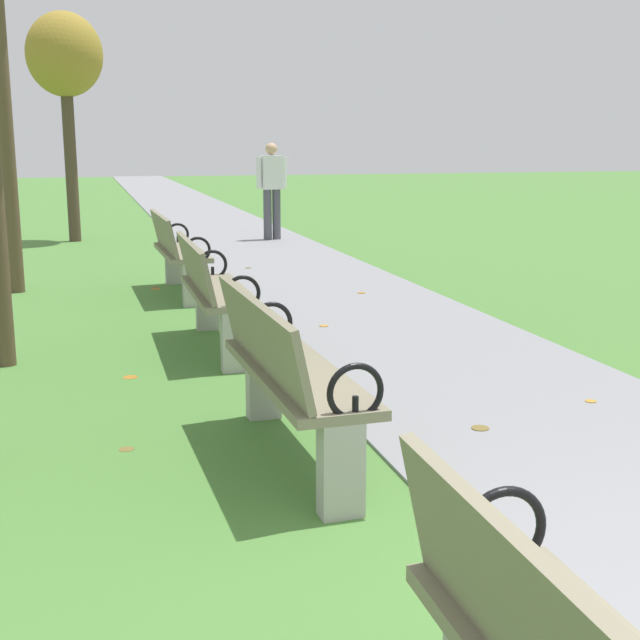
{
  "coord_description": "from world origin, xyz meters",
  "views": [
    {
      "loc": [
        -1.5,
        -1.39,
        1.69
      ],
      "look_at": [
        -0.05,
        3.79,
        0.55
      ],
      "focal_mm": 47.88,
      "sensor_mm": 36.0,
      "label": 1
    }
  ],
  "objects_px": {
    "park_bench_3": "(212,291)",
    "park_bench_4": "(177,251)",
    "tree_5": "(65,60)",
    "pedestrian_walking": "(272,186)",
    "park_bench_2": "(286,373)"
  },
  "relations": [
    {
      "from": "park_bench_3",
      "to": "park_bench_4",
      "type": "height_order",
      "value": "same"
    },
    {
      "from": "tree_5",
      "to": "park_bench_4",
      "type": "bearing_deg",
      "value": -78.8
    },
    {
      "from": "tree_5",
      "to": "pedestrian_walking",
      "type": "height_order",
      "value": "tree_5"
    },
    {
      "from": "park_bench_3",
      "to": "tree_5",
      "type": "height_order",
      "value": "tree_5"
    },
    {
      "from": "park_bench_2",
      "to": "park_bench_4",
      "type": "relative_size",
      "value": 1.0
    },
    {
      "from": "park_bench_2",
      "to": "pedestrian_walking",
      "type": "relative_size",
      "value": 1.0
    },
    {
      "from": "park_bench_4",
      "to": "pedestrian_walking",
      "type": "relative_size",
      "value": 0.99
    },
    {
      "from": "park_bench_2",
      "to": "park_bench_3",
      "type": "xyz_separation_m",
      "value": [
        -0.0,
        2.6,
        0.0
      ]
    },
    {
      "from": "park_bench_3",
      "to": "park_bench_2",
      "type": "bearing_deg",
      "value": -90.0
    },
    {
      "from": "park_bench_3",
      "to": "pedestrian_walking",
      "type": "bearing_deg",
      "value": 73.97
    },
    {
      "from": "park_bench_2",
      "to": "pedestrian_walking",
      "type": "xyz_separation_m",
      "value": [
        2.14,
        10.05,
        0.44
      ]
    },
    {
      "from": "park_bench_2",
      "to": "park_bench_4",
      "type": "xyz_separation_m",
      "value": [
        -0.0,
        5.21,
        0.0
      ]
    },
    {
      "from": "park_bench_4",
      "to": "tree_5",
      "type": "distance_m",
      "value": 6.26
    },
    {
      "from": "park_bench_4",
      "to": "pedestrian_walking",
      "type": "height_order",
      "value": "pedestrian_walking"
    },
    {
      "from": "park_bench_3",
      "to": "park_bench_4",
      "type": "bearing_deg",
      "value": 90.0
    }
  ]
}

